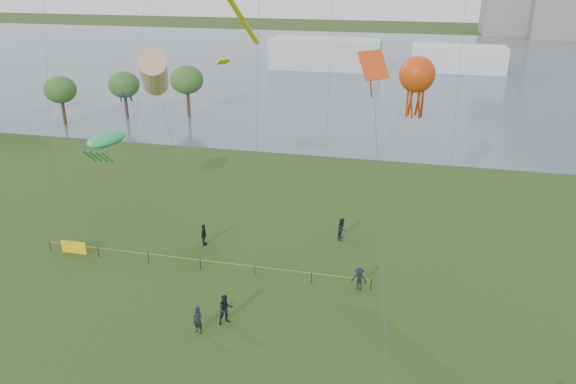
# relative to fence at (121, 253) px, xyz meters

# --- Properties ---
(lake) EXTENTS (400.00, 120.00, 0.08)m
(lake) POSITION_rel_fence_xyz_m (13.30, 86.48, -0.53)
(lake) COLOR #4F5F6D
(lake) RESTS_ON ground_plane
(pavilion_left) EXTENTS (22.00, 8.00, 6.00)m
(pavilion_left) POSITION_rel_fence_xyz_m (1.30, 81.48, 2.45)
(pavilion_left) COLOR silver
(pavilion_left) RESTS_ON ground_plane
(pavilion_right) EXTENTS (18.00, 7.00, 5.00)m
(pavilion_right) POSITION_rel_fence_xyz_m (27.30, 84.48, 1.95)
(pavilion_right) COLOR silver
(pavilion_right) RESTS_ON ground_plane
(trees) EXTENTS (29.72, 15.71, 8.79)m
(trees) POSITION_rel_fence_xyz_m (-25.29, 33.11, 4.98)
(trees) COLOR #352818
(trees) RESTS_ON ground_plane
(fence) EXTENTS (24.07, 0.07, 1.05)m
(fence) POSITION_rel_fence_xyz_m (0.00, 0.00, 0.00)
(fence) COLOR black
(fence) RESTS_ON ground_plane
(spectator_a) EXTENTS (1.18, 1.16, 1.92)m
(spectator_a) POSITION_rel_fence_xyz_m (9.96, -5.66, 0.41)
(spectator_a) COLOR black
(spectator_a) RESTS_ON ground_plane
(spectator_b) EXTENTS (1.11, 0.72, 1.62)m
(spectator_b) POSITION_rel_fence_xyz_m (17.33, -0.12, 0.25)
(spectator_b) COLOR black
(spectator_b) RESTS_ON ground_plane
(spectator_c) EXTENTS (0.52, 1.04, 1.72)m
(spectator_c) POSITION_rel_fence_xyz_m (5.03, 3.56, 0.30)
(spectator_c) COLOR black
(spectator_c) RESTS_ON ground_plane
(spectator_f) EXTENTS (0.70, 0.54, 1.72)m
(spectator_f) POSITION_rel_fence_xyz_m (8.70, -6.92, 0.31)
(spectator_f) COLOR black
(spectator_f) RESTS_ON ground_plane
(spectator_g) EXTENTS (0.75, 0.92, 1.75)m
(spectator_g) POSITION_rel_fence_xyz_m (15.20, 6.97, 0.32)
(spectator_g) COLOR black
(spectator_g) RESTS_ON ground_plane
(kite_windsock) EXTENTS (7.49, 7.26, 14.62)m
(kite_windsock) POSITION_rel_fence_xyz_m (1.10, 5.58, 12.06)
(kite_windsock) COLOR #3F3F42
(kite_creature) EXTENTS (5.85, 10.76, 7.12)m
(kite_creature) POSITION_rel_fence_xyz_m (-4.62, 7.42, 6.09)
(kite_creature) COLOR #3F3F42
(kite_octopus) EXTENTS (6.69, 9.57, 14.49)m
(kite_octopus) POSITION_rel_fence_xyz_m (19.89, 5.90, 12.66)
(kite_octopus) COLOR #3F3F42
(kite_delta) EXTENTS (3.82, 15.71, 16.00)m
(kite_delta) POSITION_rel_fence_xyz_m (17.84, -3.94, 14.01)
(kite_delta) COLOR #3F3F42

